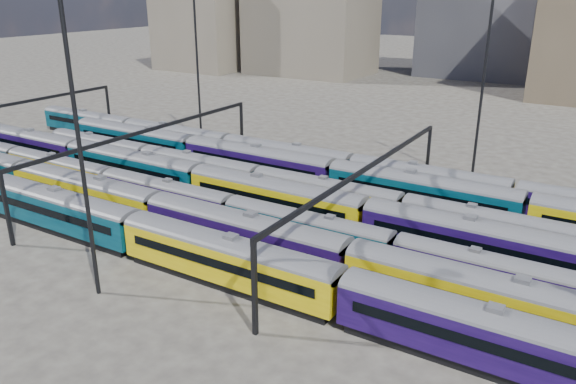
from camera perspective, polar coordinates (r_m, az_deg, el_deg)
The scene contains 14 objects.
ground at distance 63.61m, azimuth -0.55°, elevation -2.81°, with size 500.00×500.00×0.00m, color #3D3A34.
rake_0 at distance 44.12m, azimuth 5.59°, elevation -9.76°, with size 133.15×3.25×5.48m.
rake_1 at distance 60.72m, azimuth -13.18°, elevation -1.57°, with size 133.75×3.26×5.50m.
rake_2 at distance 66.49m, azimuth -12.31°, elevation -0.04°, with size 92.79×2.72×4.56m.
rake_3 at distance 58.20m, azimuth 7.93°, elevation -2.20°, with size 132.97×3.24×5.47m.
rake_4 at distance 62.00m, azimuth 11.58°, elevation -1.43°, with size 113.56×2.77×4.65m.
rake_5 at distance 66.18m, azimuth 13.42°, elevation 0.29°, with size 113.67×3.33×5.62m.
rake_6 at distance 79.13m, azimuth -0.24°, elevation 3.87°, with size 101.67×2.98×5.01m.
gantry_0 at distance 96.71m, azimuth -26.84°, elevation 7.25°, with size 0.35×40.35×8.03m.
gantry_1 at distance 73.45m, azimuth -14.00°, elevation 5.34°, with size 0.35×40.35×8.03m.
gantry_2 at distance 56.88m, azimuth 8.02°, elevation 1.47°, with size 0.35×40.35×8.03m.
mast_1 at distance 94.75m, azimuth -9.23°, elevation 13.32°, with size 1.40×0.50×25.60m.
mast_2 at distance 46.69m, azimuth -20.56°, elevation 5.43°, with size 1.40×0.50×25.60m.
mast_3 at distance 76.19m, azimuth 19.26°, elevation 10.87°, with size 1.40×0.50×25.60m.
Camera 1 is at (30.98, -49.71, 24.80)m, focal length 35.00 mm.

